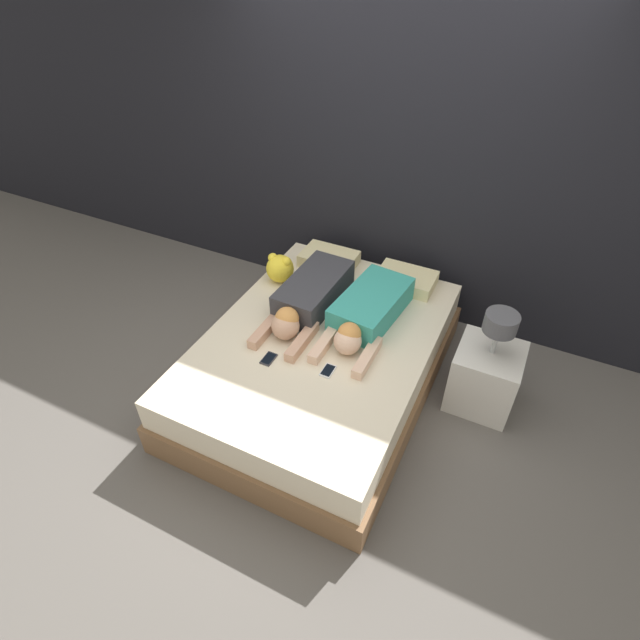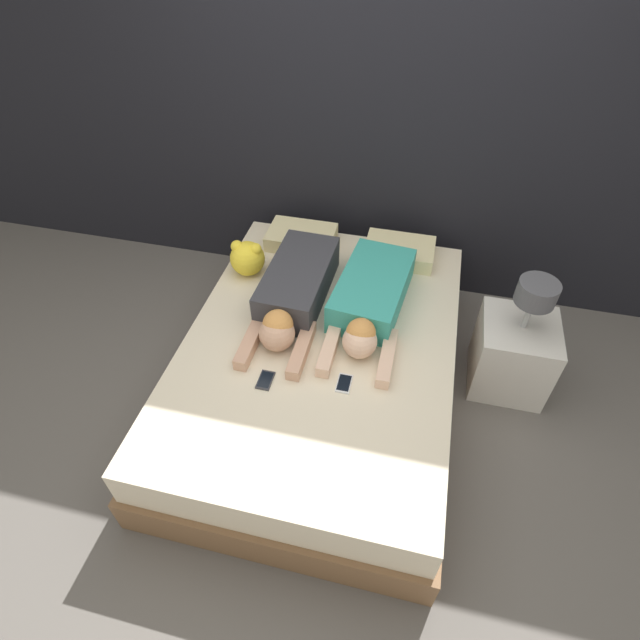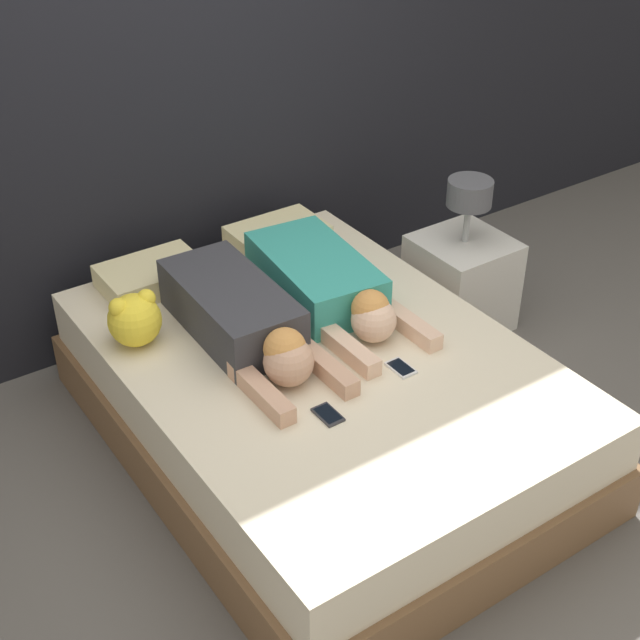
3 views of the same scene
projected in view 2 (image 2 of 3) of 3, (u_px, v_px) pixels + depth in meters
ground_plane at (320, 392)px, 3.09m from camera, size 12.00×12.00×0.00m
wall_back at (366, 105)px, 3.02m from camera, size 12.00×0.06×2.60m
bed at (320, 367)px, 2.93m from camera, size 1.53×2.11×0.47m
pillow_head_left at (301, 237)px, 3.37m from camera, size 0.44×0.30×0.10m
pillow_head_right at (399, 251)px, 3.26m from camera, size 0.44×0.30×0.10m
person_left at (294, 293)px, 2.88m from camera, size 0.35×1.01×0.22m
person_right at (370, 301)px, 2.85m from camera, size 0.43×0.99×0.21m
cell_phone_left at (265, 380)px, 2.55m from camera, size 0.07×0.12×0.01m
cell_phone_right at (344, 383)px, 2.53m from camera, size 0.07×0.12×0.01m
plush_toy at (247, 258)px, 3.10m from camera, size 0.22×0.22×0.23m
nightstand at (513, 351)px, 2.97m from camera, size 0.43×0.43×0.80m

